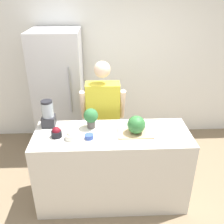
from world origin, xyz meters
name	(u,v)px	position (x,y,z in m)	size (l,w,h in m)	color
ground_plane	(113,217)	(0.00, 0.00, 0.00)	(14.00, 14.00, 0.00)	#7F6B51
wall_back	(108,62)	(0.00, 1.97, 1.30)	(8.00, 0.06, 2.60)	white
counter_island	(112,167)	(0.00, 0.32, 0.47)	(1.75, 0.64, 0.95)	beige
refrigerator	(60,93)	(-0.75, 1.56, 0.94)	(0.70, 0.76, 1.89)	#B7B7BC
person	(103,118)	(-0.09, 0.95, 0.81)	(0.58, 0.26, 1.60)	#333338
cutting_board	(135,133)	(0.26, 0.31, 0.95)	(0.39, 0.24, 0.01)	tan
watermelon	(136,125)	(0.26, 0.30, 1.06)	(0.20, 0.20, 0.20)	#2D6B33
bowl_cherries	(56,133)	(-0.60, 0.28, 1.00)	(0.11, 0.11, 0.12)	black
bowl_cream	(71,135)	(-0.44, 0.23, 0.99)	(0.13, 0.13, 0.11)	white
bowl_small_blue	(89,137)	(-0.25, 0.23, 0.97)	(0.10, 0.10, 0.05)	#334C9E
blender	(48,114)	(-0.73, 0.53, 1.10)	(0.15, 0.15, 0.32)	#28282D
potted_plant	(91,117)	(-0.24, 0.46, 1.09)	(0.16, 0.16, 0.24)	#514C47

